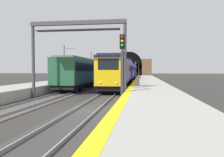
{
  "coord_description": "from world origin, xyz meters",
  "views": [
    {
      "loc": [
        -12.68,
        -3.32,
        2.5
      ],
      "look_at": [
        12.42,
        0.2,
        1.54
      ],
      "focal_mm": 34.84,
      "sensor_mm": 36.0,
      "label": 1
    }
  ],
  "objects_px": {
    "railway_signal_near": "(122,62)",
    "railway_signal_far": "(139,69)",
    "train_adjacent_platform": "(101,71)",
    "overhead_signal_gantry": "(78,40)",
    "catenary_mast_far": "(65,64)",
    "catenary_mast_near": "(91,65)",
    "train_main_approaching": "(127,71)",
    "railway_signal_mid": "(136,70)"
  },
  "relations": [
    {
      "from": "railway_signal_far",
      "to": "train_adjacent_platform",
      "type": "bearing_deg",
      "value": -8.03
    },
    {
      "from": "catenary_mast_near",
      "to": "railway_signal_mid",
      "type": "bearing_deg",
      "value": -137.31
    },
    {
      "from": "train_main_approaching",
      "to": "catenary_mast_far",
      "type": "relative_size",
      "value": 7.83
    },
    {
      "from": "train_adjacent_platform",
      "to": "catenary_mast_far",
      "type": "height_order",
      "value": "catenary_mast_far"
    },
    {
      "from": "railway_signal_near",
      "to": "catenary_mast_near",
      "type": "bearing_deg",
      "value": -163.88
    },
    {
      "from": "railway_signal_mid",
      "to": "overhead_signal_gantry",
      "type": "distance_m",
      "value": 29.11
    },
    {
      "from": "railway_signal_near",
      "to": "railway_signal_far",
      "type": "height_order",
      "value": "railway_signal_near"
    },
    {
      "from": "railway_signal_near",
      "to": "catenary_mast_near",
      "type": "distance_m",
      "value": 47.58
    },
    {
      "from": "train_main_approaching",
      "to": "catenary_mast_near",
      "type": "relative_size",
      "value": 7.27
    },
    {
      "from": "railway_signal_far",
      "to": "catenary_mast_near",
      "type": "bearing_deg",
      "value": -26.52
    },
    {
      "from": "train_adjacent_platform",
      "to": "catenary_mast_far",
      "type": "relative_size",
      "value": 5.79
    },
    {
      "from": "overhead_signal_gantry",
      "to": "train_adjacent_platform",
      "type": "bearing_deg",
      "value": 5.75
    },
    {
      "from": "catenary_mast_near",
      "to": "train_main_approaching",
      "type": "bearing_deg",
      "value": -139.54
    },
    {
      "from": "train_main_approaching",
      "to": "railway_signal_near",
      "type": "bearing_deg",
      "value": 2.41
    },
    {
      "from": "catenary_mast_near",
      "to": "train_adjacent_platform",
      "type": "bearing_deg",
      "value": -161.39
    },
    {
      "from": "catenary_mast_near",
      "to": "catenary_mast_far",
      "type": "xyz_separation_m",
      "value": [
        -21.92,
        0.0,
        -0.29
      ]
    },
    {
      "from": "railway_signal_near",
      "to": "catenary_mast_near",
      "type": "xyz_separation_m",
      "value": [
        45.7,
        13.21,
        0.92
      ]
    },
    {
      "from": "railway_signal_mid",
      "to": "railway_signal_far",
      "type": "bearing_deg",
      "value": -180.0
    },
    {
      "from": "train_main_approaching",
      "to": "railway_signal_mid",
      "type": "height_order",
      "value": "train_main_approaching"
    },
    {
      "from": "railway_signal_near",
      "to": "overhead_signal_gantry",
      "type": "bearing_deg",
      "value": -122.65
    },
    {
      "from": "railway_signal_mid",
      "to": "overhead_signal_gantry",
      "type": "height_order",
      "value": "overhead_signal_gantry"
    },
    {
      "from": "railway_signal_near",
      "to": "railway_signal_far",
      "type": "distance_m",
      "value": 72.16
    },
    {
      "from": "train_adjacent_platform",
      "to": "catenary_mast_near",
      "type": "height_order",
      "value": "catenary_mast_near"
    },
    {
      "from": "train_adjacent_platform",
      "to": "overhead_signal_gantry",
      "type": "relative_size",
      "value": 4.86
    },
    {
      "from": "train_adjacent_platform",
      "to": "overhead_signal_gantry",
      "type": "height_order",
      "value": "overhead_signal_gantry"
    },
    {
      "from": "railway_signal_far",
      "to": "overhead_signal_gantry",
      "type": "relative_size",
      "value": 0.57
    },
    {
      "from": "train_adjacent_platform",
      "to": "railway_signal_far",
      "type": "relative_size",
      "value": 8.51
    },
    {
      "from": "catenary_mast_far",
      "to": "railway_signal_mid",
      "type": "bearing_deg",
      "value": -60.07
    },
    {
      "from": "train_main_approaching",
      "to": "railway_signal_far",
      "type": "relative_size",
      "value": 11.5
    },
    {
      "from": "railway_signal_near",
      "to": "catenary_mast_far",
      "type": "xyz_separation_m",
      "value": [
        23.78,
        13.21,
        0.63
      ]
    },
    {
      "from": "train_adjacent_platform",
      "to": "railway_signal_far",
      "type": "height_order",
      "value": "train_adjacent_platform"
    },
    {
      "from": "train_main_approaching",
      "to": "railway_signal_mid",
      "type": "xyz_separation_m",
      "value": [
        -1.02,
        -1.86,
        0.29
      ]
    },
    {
      "from": "train_adjacent_platform",
      "to": "railway_signal_far",
      "type": "xyz_separation_m",
      "value": [
        46.29,
        -6.53,
        0.66
      ]
    },
    {
      "from": "train_adjacent_platform",
      "to": "railway_signal_near",
      "type": "bearing_deg",
      "value": -165.18
    },
    {
      "from": "railway_signal_near",
      "to": "catenary_mast_far",
      "type": "relative_size",
      "value": 0.71
    },
    {
      "from": "railway_signal_near",
      "to": "railway_signal_mid",
      "type": "height_order",
      "value": "railway_signal_near"
    },
    {
      "from": "train_main_approaching",
      "to": "railway_signal_mid",
      "type": "relative_size",
      "value": 12.61
    },
    {
      "from": "train_main_approaching",
      "to": "railway_signal_mid",
      "type": "distance_m",
      "value": 2.14
    },
    {
      "from": "railway_signal_far",
      "to": "catenary_mast_far",
      "type": "xyz_separation_m",
      "value": [
        -48.38,
        13.21,
        0.74
      ]
    },
    {
      "from": "railway_signal_far",
      "to": "train_main_approaching",
      "type": "bearing_deg",
      "value": -2.68
    },
    {
      "from": "train_main_approaching",
      "to": "railway_signal_near",
      "type": "xyz_separation_m",
      "value": [
        -32.4,
        -1.86,
        0.72
      ]
    },
    {
      "from": "overhead_signal_gantry",
      "to": "train_main_approaching",
      "type": "bearing_deg",
      "value": -4.49
    }
  ]
}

